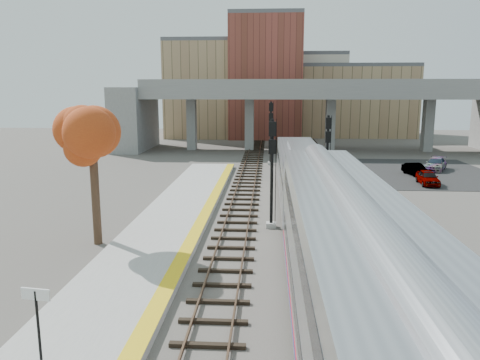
% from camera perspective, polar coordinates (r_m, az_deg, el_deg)
% --- Properties ---
extents(ground, '(160.00, 160.00, 0.00)m').
position_cam_1_polar(ground, '(21.11, 6.93, -11.96)').
color(ground, '#47423D').
rests_on(ground, ground).
extents(platform, '(4.50, 60.00, 0.35)m').
position_cam_1_polar(platform, '(21.83, -12.78, -10.87)').
color(platform, '#9E9E99').
rests_on(platform, ground).
extents(yellow_strip, '(0.70, 60.00, 0.01)m').
position_cam_1_polar(yellow_strip, '(21.33, -7.81, -10.71)').
color(yellow_strip, yellow).
rests_on(yellow_strip, platform).
extents(tracks, '(10.70, 95.00, 0.25)m').
position_cam_1_polar(tracks, '(33.01, 7.32, -3.37)').
color(tracks, black).
rests_on(tracks, ground).
extents(overpass, '(54.00, 12.00, 9.50)m').
position_cam_1_polar(overpass, '(64.76, 9.16, 8.70)').
color(overpass, slate).
rests_on(overpass, ground).
extents(buildings_far, '(43.00, 21.00, 20.60)m').
position_cam_1_polar(buildings_far, '(86.03, 5.34, 10.69)').
color(buildings_far, '#9E845B').
rests_on(buildings_far, ground).
extents(parking_lot, '(14.00, 18.00, 0.04)m').
position_cam_1_polar(parking_lot, '(50.49, 21.13, 0.89)').
color(parking_lot, black).
rests_on(parking_lot, ground).
extents(locomotive, '(3.02, 19.05, 4.10)m').
position_cam_1_polar(locomotive, '(33.88, 7.37, 0.81)').
color(locomotive, '#A8AAB2').
rests_on(locomotive, ground).
extents(coach, '(3.03, 25.00, 5.00)m').
position_cam_1_polar(coach, '(12.18, 14.57, -15.70)').
color(coach, '#A8AAB2').
rests_on(coach, ground).
extents(signal_mast_near, '(0.60, 0.64, 6.53)m').
position_cam_1_polar(signal_mast_near, '(27.68, 3.89, 0.40)').
color(signal_mast_near, '#9E9E99').
rests_on(signal_mast_near, ground).
extents(signal_mast_mid, '(0.60, 0.64, 6.36)m').
position_cam_1_polar(signal_mast_mid, '(34.99, 10.56, 2.27)').
color(signal_mast_mid, '#9E9E99').
rests_on(signal_mast_mid, ground).
extents(signal_mast_far, '(0.60, 0.64, 6.94)m').
position_cam_1_polar(signal_mast_far, '(51.61, 3.77, 5.62)').
color(signal_mast_far, '#9E9E99').
rests_on(signal_mast_far, ground).
extents(station_sign, '(0.90, 0.17, 2.27)m').
position_cam_1_polar(station_sign, '(15.11, -23.53, -14.29)').
color(station_sign, black).
rests_on(station_sign, platform).
extents(tree, '(3.60, 3.60, 7.94)m').
position_cam_1_polar(tree, '(25.48, -17.62, 5.26)').
color(tree, '#382619').
rests_on(tree, ground).
extents(car_a, '(1.71, 3.75, 1.25)m').
position_cam_1_polar(car_a, '(43.90, 21.93, 0.28)').
color(car_a, '#99999E').
rests_on(car_a, parking_lot).
extents(car_b, '(1.87, 3.68, 1.16)m').
position_cam_1_polar(car_b, '(48.28, 20.60, 1.22)').
color(car_b, '#99999E').
rests_on(car_b, parking_lot).
extents(car_c, '(3.57, 4.64, 1.25)m').
position_cam_1_polar(car_c, '(52.19, 22.74, 1.80)').
color(car_c, '#99999E').
rests_on(car_c, parking_lot).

